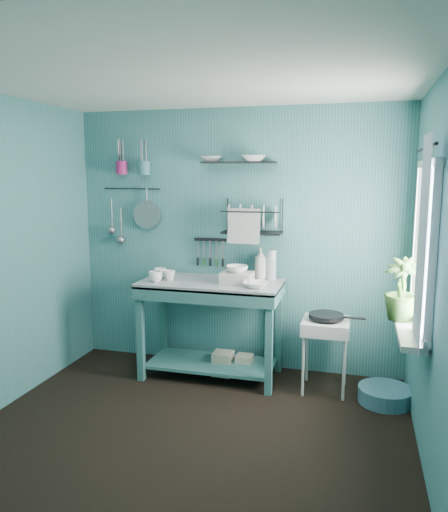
% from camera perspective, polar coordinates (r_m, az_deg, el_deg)
% --- Properties ---
extents(floor, '(3.20, 3.20, 0.00)m').
position_cam_1_polar(floor, '(3.84, -4.32, -20.02)').
color(floor, black).
rests_on(floor, ground).
extents(ceiling, '(3.20, 3.20, 0.00)m').
position_cam_1_polar(ceiling, '(3.41, -4.86, 19.79)').
color(ceiling, silver).
rests_on(ceiling, ground).
extents(wall_back, '(3.20, 0.00, 3.20)m').
position_cam_1_polar(wall_back, '(4.83, 1.45, 1.81)').
color(wall_back, '#3B7879').
rests_on(wall_back, ground).
extents(wall_front, '(3.20, 0.00, 3.20)m').
position_cam_1_polar(wall_front, '(2.10, -18.69, -8.58)').
color(wall_front, '#3B7879').
rests_on(wall_front, ground).
extents(wall_right, '(0.00, 3.00, 3.00)m').
position_cam_1_polar(wall_right, '(3.24, 23.12, -2.62)').
color(wall_right, '#3B7879').
rests_on(wall_right, ground).
extents(work_counter, '(1.34, 0.75, 0.91)m').
position_cam_1_polar(work_counter, '(4.70, -1.47, -8.34)').
color(work_counter, '#346D6A').
rests_on(work_counter, floor).
extents(mug_left, '(0.12, 0.12, 0.10)m').
position_cam_1_polar(mug_left, '(4.59, -7.83, -2.35)').
color(mug_left, white).
rests_on(mug_left, work_counter).
extents(mug_mid, '(0.14, 0.14, 0.09)m').
position_cam_1_polar(mug_mid, '(4.64, -6.21, -2.21)').
color(mug_mid, white).
rests_on(mug_mid, work_counter).
extents(mug_right, '(0.17, 0.17, 0.10)m').
position_cam_1_polar(mug_right, '(4.74, -7.30, -1.97)').
color(mug_right, white).
rests_on(mug_right, work_counter).
extents(wash_tub, '(0.28, 0.22, 0.10)m').
position_cam_1_polar(wash_tub, '(4.49, 1.50, -2.50)').
color(wash_tub, beige).
rests_on(wash_tub, work_counter).
extents(tub_bowl, '(0.20, 0.19, 0.06)m').
position_cam_1_polar(tub_bowl, '(4.47, 1.50, -1.49)').
color(tub_bowl, white).
rests_on(tub_bowl, wash_tub).
extents(soap_bottle, '(0.11, 0.12, 0.30)m').
position_cam_1_polar(soap_bottle, '(4.64, 4.18, -0.87)').
color(soap_bottle, beige).
rests_on(soap_bottle, work_counter).
extents(water_bottle, '(0.09, 0.09, 0.28)m').
position_cam_1_polar(water_bottle, '(4.65, 5.44, -1.00)').
color(water_bottle, '#AFB8C3').
rests_on(water_bottle, work_counter).
extents(counter_bowl, '(0.22, 0.22, 0.05)m').
position_cam_1_polar(counter_bowl, '(4.33, 3.66, -3.28)').
color(counter_bowl, white).
rests_on(counter_bowl, work_counter).
extents(hotplate_stand, '(0.41, 0.41, 0.64)m').
position_cam_1_polar(hotplate_stand, '(4.52, 11.45, -11.06)').
color(hotplate_stand, silver).
rests_on(hotplate_stand, floor).
extents(frying_pan, '(0.30, 0.30, 0.03)m').
position_cam_1_polar(frying_pan, '(4.41, 11.60, -6.72)').
color(frying_pan, black).
rests_on(frying_pan, hotplate_stand).
extents(knife_strip, '(0.32, 0.04, 0.03)m').
position_cam_1_polar(knife_strip, '(4.87, -1.57, 1.89)').
color(knife_strip, black).
rests_on(knife_strip, wall_back).
extents(dish_rack, '(0.58, 0.33, 0.32)m').
position_cam_1_polar(dish_rack, '(4.64, 3.25, 4.55)').
color(dish_rack, black).
rests_on(dish_rack, wall_back).
extents(upper_shelf, '(0.72, 0.27, 0.02)m').
position_cam_1_polar(upper_shelf, '(4.68, 1.71, 10.64)').
color(upper_shelf, black).
rests_on(upper_shelf, wall_back).
extents(shelf_bowl_left, '(0.23, 0.23, 0.05)m').
position_cam_1_polar(shelf_bowl_left, '(4.75, -1.47, 11.30)').
color(shelf_bowl_left, white).
rests_on(shelf_bowl_left, upper_shelf).
extents(shelf_bowl_right, '(0.24, 0.24, 0.06)m').
position_cam_1_polar(shelf_bowl_right, '(4.65, 3.45, 11.60)').
color(shelf_bowl_right, white).
rests_on(shelf_bowl_right, upper_shelf).
extents(utensil_cup_magenta, '(0.11, 0.11, 0.13)m').
position_cam_1_polar(utensil_cup_magenta, '(5.12, -11.64, 9.84)').
color(utensil_cup_magenta, '#A81F62').
rests_on(utensil_cup_magenta, wall_back).
extents(utensil_cup_teal, '(0.11, 0.11, 0.13)m').
position_cam_1_polar(utensil_cup_teal, '(5.01, -9.08, 9.89)').
color(utensil_cup_teal, teal).
rests_on(utensil_cup_teal, wall_back).
extents(colander, '(0.28, 0.03, 0.28)m').
position_cam_1_polar(colander, '(5.05, -8.82, 4.68)').
color(colander, gray).
rests_on(colander, wall_back).
extents(ladle_outer, '(0.01, 0.01, 0.30)m').
position_cam_1_polar(ladle_outer, '(5.23, -12.71, 4.79)').
color(ladle_outer, gray).
rests_on(ladle_outer, wall_back).
extents(ladle_inner, '(0.01, 0.01, 0.30)m').
position_cam_1_polar(ladle_inner, '(5.19, -11.69, 3.71)').
color(ladle_inner, gray).
rests_on(ladle_inner, wall_back).
extents(hook_rail, '(0.60, 0.01, 0.01)m').
position_cam_1_polar(hook_rail, '(5.13, -10.49, 7.56)').
color(hook_rail, black).
rests_on(hook_rail, wall_back).
extents(window_glass, '(0.00, 1.10, 1.10)m').
position_cam_1_polar(window_glass, '(3.66, 22.10, 1.10)').
color(window_glass, white).
rests_on(window_glass, wall_right).
extents(windowsill, '(0.16, 0.95, 0.04)m').
position_cam_1_polar(windowsill, '(3.77, 20.26, -7.74)').
color(windowsill, silver).
rests_on(windowsill, wall_right).
extents(curtain, '(0.00, 1.35, 1.35)m').
position_cam_1_polar(curtain, '(3.35, 21.64, 1.30)').
color(curtain, silver).
rests_on(curtain, wall_right).
extents(curtain_rod, '(0.02, 1.05, 0.02)m').
position_cam_1_polar(curtain_rod, '(3.63, 22.02, 11.35)').
color(curtain_rod, black).
rests_on(curtain_rod, wall_right).
extents(potted_plant, '(0.31, 0.31, 0.46)m').
position_cam_1_polar(potted_plant, '(3.84, 19.66, -3.58)').
color(potted_plant, '#325B24').
rests_on(potted_plant, windowsill).
extents(storage_tin_large, '(0.18, 0.18, 0.22)m').
position_cam_1_polar(storage_tin_large, '(4.83, -0.11, -12.17)').
color(storage_tin_large, tan).
rests_on(storage_tin_large, floor).
extents(storage_tin_small, '(0.15, 0.15, 0.20)m').
position_cam_1_polar(storage_tin_small, '(4.82, 2.33, -12.37)').
color(storage_tin_small, tan).
rests_on(storage_tin_small, floor).
extents(floor_basin, '(0.44, 0.44, 0.13)m').
position_cam_1_polar(floor_basin, '(4.51, 17.92, -14.89)').
color(floor_basin, teal).
rests_on(floor_basin, floor).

